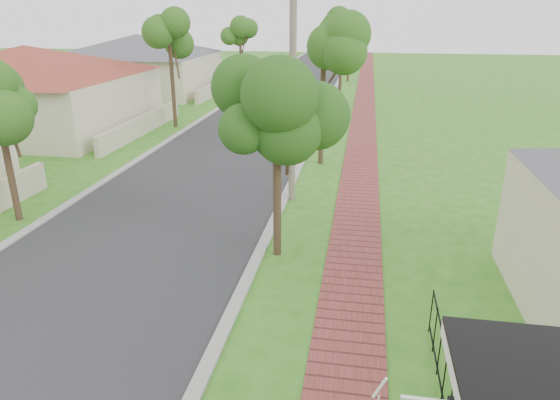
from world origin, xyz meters
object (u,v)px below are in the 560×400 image
Objects in this scene: parked_car_red at (296,106)px; near_tree at (277,118)px; utility_pole at (293,73)px; parked_car_white at (308,94)px.

parked_car_red is 19.57m from near_tree.
utility_pole is at bearing 93.18° from near_tree.
near_tree is at bearing -86.82° from utility_pole.
parked_car_red is at bearing 97.28° from utility_pole.
parked_car_white is 0.54× the size of utility_pole.
parked_car_red is at bearing -104.55° from parked_car_white.
utility_pole is at bearing -96.26° from parked_car_white.
near_tree is at bearing -78.34° from parked_car_red.
utility_pole reaches higher than parked_car_red.
utility_pole is (1.90, -14.87, 3.75)m from parked_car_red.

